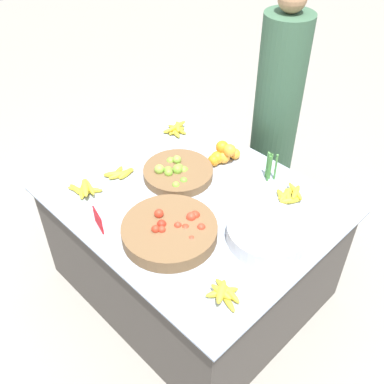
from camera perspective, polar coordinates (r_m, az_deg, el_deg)
ground_plane at (r=2.92m, az=0.00°, el=-11.23°), size 12.00×12.00×0.00m
market_table at (r=2.65m, az=0.00°, el=-6.55°), size 1.44×1.18×0.70m
lime_bowl at (r=2.54m, az=-1.86°, el=2.53°), size 0.39×0.39×0.09m
tomato_basket at (r=2.18m, az=-2.79°, el=-4.97°), size 0.47×0.47×0.11m
orange_pile at (r=2.65m, az=4.08°, el=4.89°), size 0.13×0.21×0.13m
metal_bowl at (r=2.19m, az=9.47°, el=-5.21°), size 0.39×0.39×0.09m
price_sign at (r=2.26m, az=-11.84°, el=-3.49°), size 0.11×0.04×0.10m
veg_bundle at (r=2.53m, az=9.88°, el=3.22°), size 0.06×0.05×0.17m
banana_bunch_back_center at (r=2.50m, az=-13.57°, el=0.36°), size 0.19×0.15×0.06m
banana_bunch_middle_left at (r=2.58m, az=-9.12°, el=2.32°), size 0.12×0.17×0.04m
banana_bunch_middle_right at (r=2.92m, az=-2.05°, el=8.01°), size 0.16×0.17×0.06m
banana_bunch_front_left at (r=1.96m, az=4.07°, el=-12.65°), size 0.18×0.15×0.06m
banana_bunch_front_right at (r=2.46m, az=12.25°, el=-0.34°), size 0.17×0.18×0.05m
vendor_person at (r=3.04m, az=10.57°, el=9.14°), size 0.30×0.30×1.59m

